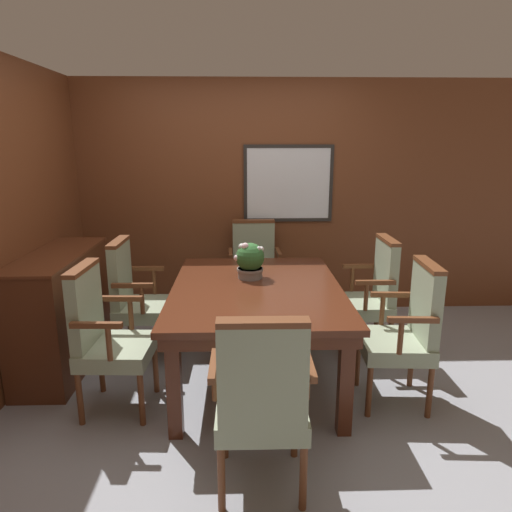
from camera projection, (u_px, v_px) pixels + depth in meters
The scene contains 11 objects.
ground_plane at pixel (238, 385), 3.52m from camera, with size 14.00×14.00×0.00m, color #93969E.
wall_back at pixel (238, 199), 4.85m from camera, with size 7.20×0.08×2.45m.
dining_table at pixel (257, 297), 3.50m from camera, with size 1.28×1.72×0.75m.
chair_left_near at pixel (105, 333), 3.10m from camera, with size 0.49×0.54×1.04m.
chair_right_near at pixel (407, 328), 3.18m from camera, with size 0.50×0.54×1.04m.
chair_left_far at pixel (135, 295), 3.87m from camera, with size 0.48×0.53×1.04m.
chair_right_far at pixel (371, 292), 3.95m from camera, with size 0.47×0.53×1.04m.
chair_head_far at pixel (254, 267), 4.73m from camera, with size 0.54×0.49×1.04m.
chair_head_near at pixel (262, 398), 2.32m from camera, with size 0.53×0.47×1.04m.
potted_plant at pixel (250, 260), 3.66m from camera, with size 0.25×0.23×0.30m.
sideboard_cabinet at pixel (62, 311), 3.73m from camera, with size 0.46×1.26×0.96m.
Camera 1 is at (0.05, -3.17, 1.84)m, focal length 32.00 mm.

